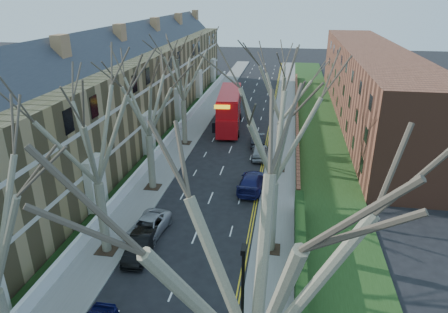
% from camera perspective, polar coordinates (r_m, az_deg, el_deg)
% --- Properties ---
extents(pavement_left, '(3.00, 102.00, 0.12)m').
position_cam_1_polar(pavement_left, '(58.79, -3.16, 5.63)').
color(pavement_left, slate).
rests_on(pavement_left, ground).
extents(pavement_right, '(3.00, 102.00, 0.12)m').
position_cam_1_polar(pavement_right, '(57.49, 8.65, 5.02)').
color(pavement_right, slate).
rests_on(pavement_right, ground).
extents(terrace_left, '(9.70, 78.00, 13.60)m').
position_cam_1_polar(terrace_left, '(52.27, -13.53, 9.12)').
color(terrace_left, olive).
rests_on(terrace_left, ground).
extents(flats_right, '(13.97, 54.00, 10.00)m').
position_cam_1_polar(flats_right, '(61.17, 19.95, 9.76)').
color(flats_right, brown).
rests_on(flats_right, ground).
extents(wall_hedge_right, '(0.70, 24.00, 1.80)m').
position_cam_1_polar(wall_hedge_right, '(24.02, 10.93, -19.59)').
color(wall_hedge_right, brown).
rests_on(wall_hedge_right, ground).
extents(front_wall_left, '(0.30, 78.00, 1.00)m').
position_cam_1_polar(front_wall_left, '(51.63, -6.86, 3.75)').
color(front_wall_left, white).
rests_on(front_wall_left, ground).
extents(grass_verge_right, '(6.00, 102.00, 0.06)m').
position_cam_1_polar(grass_verge_right, '(57.61, 13.14, 4.81)').
color(grass_verge_right, '#1F3915').
rests_on(grass_verge_right, ground).
extents(tree_left_mid, '(10.50, 10.50, 14.71)m').
position_cam_1_polar(tree_left_mid, '(26.09, -18.57, 4.58)').
color(tree_left_mid, brown).
rests_on(tree_left_mid, ground).
extents(tree_left_far, '(10.15, 10.15, 14.22)m').
position_cam_1_polar(tree_left_far, '(34.98, -11.12, 9.15)').
color(tree_left_far, brown).
rests_on(tree_left_far, ground).
extents(tree_left_dist, '(10.50, 10.50, 14.71)m').
position_cam_1_polar(tree_left_dist, '(46.14, -6.02, 13.00)').
color(tree_left_dist, brown).
rests_on(tree_left_dist, ground).
extents(tree_right_near, '(10.85, 10.85, 15.20)m').
position_cam_1_polar(tree_right_near, '(12.27, 4.91, -13.54)').
color(tree_right_near, brown).
rests_on(tree_right_near, ground).
extents(tree_right_mid, '(10.50, 10.50, 14.71)m').
position_cam_1_polar(tree_right_mid, '(25.07, 7.57, 4.87)').
color(tree_right_mid, brown).
rests_on(tree_right_mid, ground).
extents(tree_right_far, '(10.15, 10.15, 14.22)m').
position_cam_1_polar(tree_right_far, '(38.72, 8.40, 10.60)').
color(tree_right_far, brown).
rests_on(tree_right_far, ground).
extents(double_decker_bus, '(3.75, 12.00, 4.91)m').
position_cam_1_polar(double_decker_bus, '(53.55, 0.78, 6.61)').
color(double_decker_bus, '#B70D12').
rests_on(double_decker_bus, ground).
extents(car_left_mid, '(1.76, 4.34, 1.40)m').
position_cam_1_polar(car_left_mid, '(29.00, -11.93, -12.41)').
color(car_left_mid, black).
rests_on(car_left_mid, ground).
extents(car_left_far, '(2.72, 5.08, 1.36)m').
position_cam_1_polar(car_left_far, '(31.00, -10.83, -9.87)').
color(car_left_far, '#A3A3A8').
rests_on(car_left_far, ground).
extents(car_right_near, '(2.54, 5.49, 1.55)m').
position_cam_1_polar(car_right_near, '(37.09, 3.99, -3.62)').
color(car_right_near, '#15174B').
rests_on(car_right_near, ground).
extents(car_right_mid, '(2.01, 4.51, 1.51)m').
position_cam_1_polar(car_right_mid, '(44.22, 5.10, 0.74)').
color(car_right_mid, gray).
rests_on(car_right_mid, ground).
extents(car_right_far, '(1.79, 4.53, 1.47)m').
position_cam_1_polar(car_right_far, '(47.87, 4.87, 2.45)').
color(car_right_far, black).
rests_on(car_right_far, ground).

